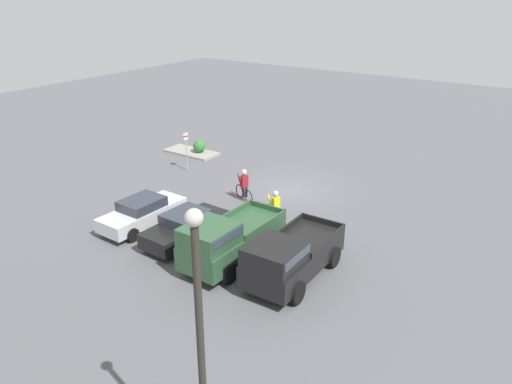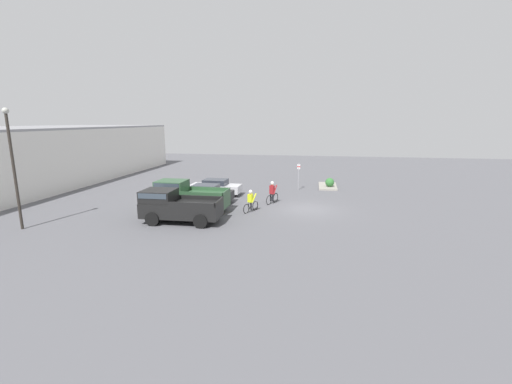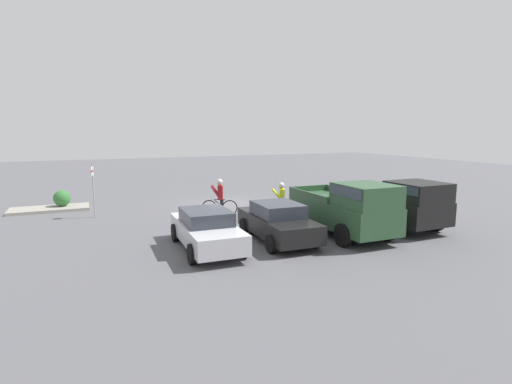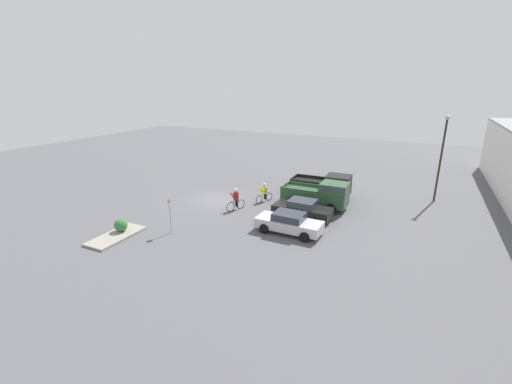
# 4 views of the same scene
# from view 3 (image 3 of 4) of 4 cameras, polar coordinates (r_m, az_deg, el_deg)

# --- Properties ---
(ground_plane) EXTENTS (80.00, 80.00, 0.00)m
(ground_plane) POSITION_cam_3_polar(r_m,az_deg,el_deg) (22.96, -4.27, -1.63)
(ground_plane) COLOR #56565B
(pickup_truck_0) EXTENTS (2.36, 5.08, 2.10)m
(pickup_truck_0) POSITION_cam_3_polar(r_m,az_deg,el_deg) (18.12, 19.49, -1.38)
(pickup_truck_0) COLOR black
(pickup_truck_0) RESTS_ON ground_plane
(pickup_truck_1) EXTENTS (2.26, 5.19, 2.22)m
(pickup_truck_1) POSITION_cam_3_polar(r_m,az_deg,el_deg) (16.10, 12.90, -2.17)
(pickup_truck_1) COLOR #2D5133
(pickup_truck_1) RESTS_ON ground_plane
(sedan_0) EXTENTS (2.03, 4.37, 1.45)m
(sedan_0) POSITION_cam_3_polar(r_m,az_deg,el_deg) (15.19, 3.10, -4.25)
(sedan_0) COLOR black
(sedan_0) RESTS_ON ground_plane
(sedan_1) EXTENTS (1.99, 4.49, 1.42)m
(sedan_1) POSITION_cam_3_polar(r_m,az_deg,el_deg) (14.18, -7.10, -5.29)
(sedan_1) COLOR silver
(sedan_1) RESTS_ON ground_plane
(cyclist_0) EXTENTS (1.65, 0.78, 1.82)m
(cyclist_0) POSITION_cam_3_polar(r_m,az_deg,el_deg) (19.78, -5.20, -0.61)
(cyclist_0) COLOR black
(cyclist_0) RESTS_ON ground_plane
(cyclist_1) EXTENTS (1.70, 0.80, 1.64)m
(cyclist_1) POSITION_cam_3_polar(r_m,az_deg,el_deg) (19.74, 3.61, -0.85)
(cyclist_1) COLOR black
(cyclist_1) RESTS_ON ground_plane
(fire_lane_sign) EXTENTS (0.13, 0.29, 2.57)m
(fire_lane_sign) POSITION_cam_3_polar(r_m,az_deg,el_deg) (20.49, -22.24, 0.83)
(fire_lane_sign) COLOR #9E9EA3
(fire_lane_sign) RESTS_ON ground_plane
(curb_island) EXTENTS (3.83, 1.73, 0.15)m
(curb_island) POSITION_cam_3_polar(r_m,az_deg,el_deg) (23.55, -27.39, -2.16)
(curb_island) COLOR gray
(curb_island) RESTS_ON ground_plane
(shrub) EXTENTS (0.85, 0.85, 0.85)m
(shrub) POSITION_cam_3_polar(r_m,az_deg,el_deg) (23.59, -25.98, -0.81)
(shrub) COLOR #337033
(shrub) RESTS_ON curb_island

